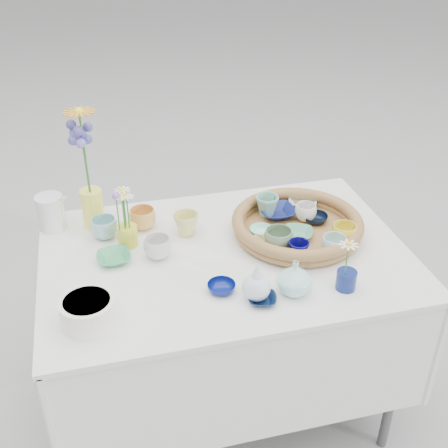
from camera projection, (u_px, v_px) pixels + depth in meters
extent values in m
plane|color=#A3A39F|center=(225.00, 403.00, 2.35)|extent=(80.00, 80.00, 0.00)
imported|color=navy|center=(277.00, 212.00, 2.12)|extent=(0.13, 0.13, 0.03)
imported|color=black|center=(315.00, 218.00, 2.08)|extent=(0.12, 0.12, 0.03)
imported|color=yellow|center=(344.00, 234.00, 1.95)|extent=(0.11, 0.11, 0.07)
imported|color=#4D9775|center=(298.00, 234.00, 1.99)|extent=(0.14, 0.14, 0.03)
imported|color=slate|center=(278.00, 240.00, 1.91)|extent=(0.10, 0.10, 0.08)
imported|color=#94EDCC|center=(261.00, 231.00, 2.01)|extent=(0.09, 0.09, 0.03)
imported|color=#88C3AF|center=(267.00, 206.00, 2.11)|extent=(0.11, 0.11, 0.08)
imported|color=white|center=(306.00, 212.00, 2.08)|extent=(0.10, 0.10, 0.06)
imported|color=#B6D9FC|center=(302.00, 202.00, 2.19)|extent=(0.14, 0.14, 0.03)
imported|color=#08054E|center=(299.00, 250.00, 1.87)|extent=(0.08, 0.08, 0.06)
imported|color=#FFDA7F|center=(267.00, 242.00, 1.95)|extent=(0.12, 0.12, 0.02)
imported|color=#B8EBEA|center=(334.00, 245.00, 1.89)|extent=(0.09, 0.09, 0.07)
imported|color=#2F7A53|center=(267.00, 206.00, 2.12)|extent=(0.08, 0.08, 0.07)
imported|color=gold|center=(143.00, 219.00, 2.07)|extent=(0.13, 0.13, 0.08)
imported|color=#DAD677|center=(186.00, 224.00, 2.03)|extent=(0.11, 0.11, 0.08)
imported|color=#3E9F65|center=(114.00, 258.00, 1.90)|extent=(0.12, 0.12, 0.03)
imported|color=silver|center=(158.00, 248.00, 1.91)|extent=(0.10, 0.10, 0.07)
imported|color=navy|center=(221.00, 288.00, 1.76)|extent=(0.10, 0.10, 0.03)
imported|color=#90C9C6|center=(104.00, 228.00, 2.01)|extent=(0.10, 0.10, 0.08)
imported|color=#0C1D3F|center=(262.00, 299.00, 1.71)|extent=(0.11, 0.11, 0.02)
imported|color=#A9EEE4|center=(295.00, 277.00, 1.73)|extent=(0.15, 0.15, 0.12)
cylinder|color=navy|center=(346.00, 280.00, 1.76)|extent=(0.07, 0.07, 0.06)
cylinder|color=#FCF850|center=(93.00, 209.00, 2.06)|extent=(0.09, 0.09, 0.15)
cylinder|color=yellow|center=(128.00, 236.00, 1.97)|extent=(0.08, 0.08, 0.08)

